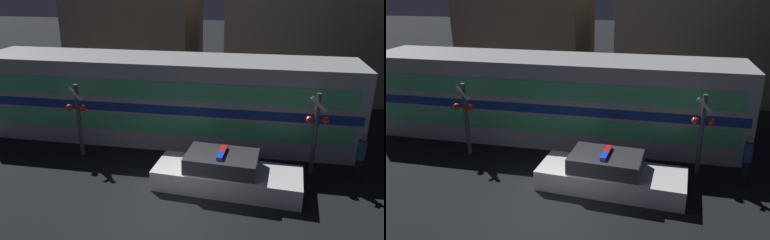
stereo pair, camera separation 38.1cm
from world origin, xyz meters
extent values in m
plane|color=black|center=(0.00, 0.00, 0.00)|extent=(120.00, 120.00, 0.00)
cube|color=#B7BABF|center=(-1.56, 6.09, 1.81)|extent=(16.26, 3.08, 3.63)
cube|color=#193899|center=(-1.56, 4.54, 1.81)|extent=(15.94, 0.03, 0.36)
cube|color=#59D88C|center=(-1.56, 4.54, 1.16)|extent=(15.45, 0.02, 0.73)
cube|color=#59D88C|center=(-1.56, 4.54, 2.61)|extent=(15.45, 0.02, 0.73)
cube|color=silver|center=(1.62, 2.06, 0.35)|extent=(5.08, 2.16, 0.71)
cube|color=#333338|center=(1.43, 2.07, 0.97)|extent=(2.50, 1.75, 0.54)
cube|color=blue|center=(1.41, 1.81, 1.30)|extent=(0.24, 0.55, 0.12)
cube|color=red|center=(1.45, 2.34, 1.30)|extent=(0.24, 0.55, 0.12)
cylinder|color=black|center=(6.15, 3.41, 0.42)|extent=(0.25, 0.25, 0.83)
cylinder|color=navy|center=(6.15, 3.41, 1.18)|extent=(0.30, 0.30, 0.69)
sphere|color=#8C664C|center=(6.15, 3.41, 1.64)|extent=(0.23, 0.23, 0.23)
cylinder|color=#4C4C51|center=(4.57, 3.66, 1.53)|extent=(0.16, 0.16, 3.06)
sphere|color=red|center=(4.30, 3.51, 2.14)|extent=(0.25, 0.25, 0.25)
sphere|color=red|center=(4.84, 3.51, 2.14)|extent=(0.25, 0.25, 0.25)
cube|color=white|center=(4.57, 3.56, 2.70)|extent=(0.58, 0.03, 0.58)
cylinder|color=#4C4C51|center=(-4.42, 3.58, 1.48)|extent=(0.16, 0.16, 2.97)
sphere|color=red|center=(-4.70, 3.42, 2.08)|extent=(0.25, 0.25, 0.25)
sphere|color=red|center=(-4.15, 3.42, 2.08)|extent=(0.25, 0.25, 0.25)
cube|color=white|center=(-4.42, 3.48, 2.61)|extent=(0.58, 0.03, 0.58)
cube|color=brown|center=(-5.82, 15.66, 4.23)|extent=(7.87, 6.76, 8.46)
cube|color=#726656|center=(5.86, 14.56, 5.16)|extent=(10.92, 5.21, 10.33)
camera|label=1|loc=(2.50, -9.25, 6.69)|focal=35.00mm
camera|label=2|loc=(2.87, -9.17, 6.69)|focal=35.00mm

